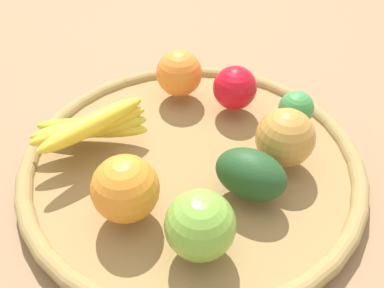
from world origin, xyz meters
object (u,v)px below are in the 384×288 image
Objects in this scene: apple_1 at (200,225)px; orange_0 at (179,73)px; apple_0 at (235,88)px; lime_0 at (296,108)px; apple_2 at (285,138)px; banana_bunch at (91,126)px; avocado at (251,174)px; orange_1 at (125,189)px.

orange_0 is (-0.08, -0.29, -0.00)m from apple_1.
orange_0 reaches higher than apple_0.
lime_0 is 0.09m from apple_2.
orange_0 is at bearing -153.52° from banana_bunch.
apple_2 is 1.06× the size of orange_0.
apple_2 is at bearing 111.31° from orange_0.
lime_0 is at bearing -140.94° from avocado.
apple_0 reaches higher than avocado.
apple_1 is at bearing 74.99° from orange_0.
apple_2 is (0.06, 0.06, 0.01)m from lime_0.
avocado is 1.14× the size of orange_1.
orange_0 is (-0.15, -0.08, 0.00)m from banana_bunch.
apple_1 is (0.21, 0.16, 0.01)m from lime_0.
orange_0 is (0.07, -0.06, 0.00)m from apple_0.
orange_1 is at bearing 96.59° from banana_bunch.
apple_1 reaches higher than lime_0.
orange_0 is at bearing -123.24° from orange_1.
orange_1 reaches higher than apple_1.
banana_bunch is 1.81× the size of avocado.
avocado is (-0.16, 0.16, -0.00)m from banana_bunch.
apple_1 is at bearing 32.30° from avocado.
avocado is 0.08m from apple_2.
apple_0 is 0.18m from avocado.
apple_2 is 0.21m from orange_1.
orange_0 is at bearing -44.73° from lime_0.
apple_2 is (-0.01, 0.13, 0.01)m from apple_0.
banana_bunch is at bearing -83.41° from orange_1.
lime_0 is (-0.12, -0.10, -0.00)m from avocado.
banana_bunch is 0.14m from orange_1.
banana_bunch reaches higher than avocado.
orange_0 reaches higher than avocado.
apple_1 reaches higher than banana_bunch.
apple_0 is 0.09m from orange_0.
apple_0 is at bearing -85.81° from apple_2.
apple_0 reaches higher than banana_bunch.
apple_1 is 0.10m from orange_1.
orange_1 is at bearing 16.18° from lime_0.
apple_2 is 0.98× the size of orange_1.
apple_1 is at bearing 57.26° from apple_0.
banana_bunch is at bearing -43.69° from avocado.
orange_1 reaches higher than lime_0.
orange_0 is (0.01, -0.23, 0.01)m from avocado.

